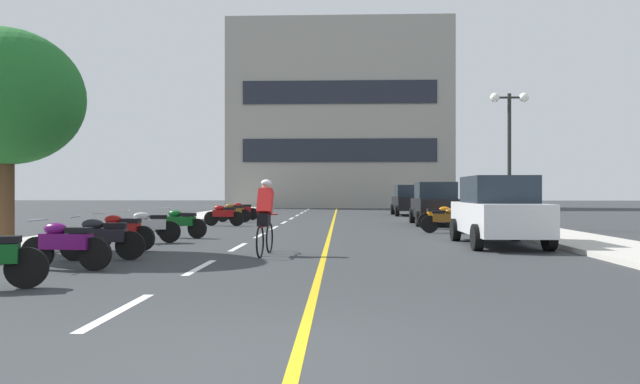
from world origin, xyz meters
TOP-DOWN VIEW (x-y plane):
  - ground_plane at (0.00, 21.00)m, footprint 140.00×140.00m
  - curb_left at (-7.20, 24.00)m, footprint 2.40×72.00m
  - curb_right at (7.20, 24.00)m, footprint 2.40×72.00m
  - lane_dash_0 at (-2.00, 2.00)m, footprint 0.14×2.20m
  - lane_dash_1 at (-2.00, 6.00)m, footprint 0.14×2.20m
  - lane_dash_2 at (-2.00, 10.00)m, footprint 0.14×2.20m
  - lane_dash_3 at (-2.00, 14.00)m, footprint 0.14×2.20m
  - lane_dash_4 at (-2.00, 18.00)m, footprint 0.14×2.20m
  - lane_dash_5 at (-2.00, 22.00)m, footprint 0.14×2.20m
  - lane_dash_6 at (-2.00, 26.00)m, footprint 0.14×2.20m
  - lane_dash_7 at (-2.00, 30.00)m, footprint 0.14×2.20m
  - lane_dash_8 at (-2.00, 34.00)m, footprint 0.14×2.20m
  - lane_dash_9 at (-2.00, 38.00)m, footprint 0.14×2.20m
  - lane_dash_10 at (-2.00, 42.00)m, footprint 0.14×2.20m
  - lane_dash_11 at (-2.00, 46.00)m, footprint 0.14×2.20m
  - centre_line_yellow at (0.25, 24.00)m, footprint 0.12×66.00m
  - office_building at (0.48, 48.69)m, footprint 19.69×7.50m
  - roadside_tree at (-7.17, 8.53)m, footprint 3.51×3.51m
  - street_lamp_mid at (7.03, 17.69)m, footprint 1.46×0.36m
  - parked_car_near at (4.74, 10.71)m, footprint 1.95×4.22m
  - parked_car_mid at (4.65, 20.39)m, footprint 2.00×4.24m
  - parked_car_far at (4.69, 30.35)m, footprint 1.93×4.21m
  - motorcycle_1 at (-4.33, 5.54)m, footprint 1.70×0.60m
  - motorcycle_2 at (-4.29, 7.04)m, footprint 1.70×0.60m
  - motorcycle_3 at (-4.67, 9.03)m, footprint 1.70×0.60m
  - motorcycle_4 at (-4.66, 11.05)m, footprint 1.67×0.69m
  - motorcycle_5 at (-4.27, 12.83)m, footprint 1.68×0.66m
  - motorcycle_6 at (4.21, 15.29)m, footprint 1.70×0.60m
  - motorcycle_7 at (4.36, 17.46)m, footprint 1.70×0.60m
  - motorcycle_8 at (-4.24, 19.22)m, footprint 1.70×0.60m
  - motorcycle_9 at (-4.40, 22.24)m, footprint 1.68×0.65m
  - motorcycle_10 at (-4.38, 24.40)m, footprint 1.70×0.60m
  - cyclist_rider at (-1.08, 8.22)m, footprint 0.42×1.77m

SIDE VIEW (x-z plane):
  - ground_plane at x=0.00m, z-range 0.00..0.00m
  - lane_dash_0 at x=-2.00m, z-range 0.00..0.01m
  - lane_dash_1 at x=-2.00m, z-range 0.00..0.01m
  - lane_dash_2 at x=-2.00m, z-range 0.00..0.01m
  - lane_dash_3 at x=-2.00m, z-range 0.00..0.01m
  - lane_dash_4 at x=-2.00m, z-range 0.00..0.01m
  - lane_dash_5 at x=-2.00m, z-range 0.00..0.01m
  - lane_dash_6 at x=-2.00m, z-range 0.00..0.01m
  - lane_dash_7 at x=-2.00m, z-range 0.00..0.01m
  - lane_dash_8 at x=-2.00m, z-range 0.00..0.01m
  - lane_dash_9 at x=-2.00m, z-range 0.00..0.01m
  - lane_dash_10 at x=-2.00m, z-range 0.00..0.01m
  - lane_dash_11 at x=-2.00m, z-range 0.00..0.01m
  - centre_line_yellow at x=0.25m, z-range 0.00..0.01m
  - curb_left at x=-7.20m, z-range 0.00..0.12m
  - curb_right at x=7.20m, z-range 0.00..0.12m
  - motorcycle_1 at x=-4.33m, z-range 0.01..0.93m
  - motorcycle_2 at x=-4.29m, z-range 0.01..0.93m
  - motorcycle_3 at x=-4.67m, z-range 0.01..0.93m
  - motorcycle_4 at x=-4.66m, z-range 0.01..0.93m
  - motorcycle_5 at x=-4.27m, z-range 0.01..0.93m
  - motorcycle_6 at x=4.21m, z-range 0.01..0.93m
  - motorcycle_7 at x=4.36m, z-range 0.01..0.93m
  - motorcycle_8 at x=-4.24m, z-range 0.01..0.93m
  - motorcycle_9 at x=-4.40m, z-range 0.01..0.93m
  - motorcycle_10 at x=-4.38m, z-range 0.01..0.93m
  - cyclist_rider at x=-1.08m, z-range 0.03..1.74m
  - parked_car_near at x=4.74m, z-range 0.01..1.83m
  - parked_car_mid at x=4.65m, z-range 0.01..1.83m
  - parked_car_far at x=4.69m, z-range 0.01..1.83m
  - roadside_tree at x=-7.17m, z-range 1.06..6.15m
  - street_lamp_mid at x=7.03m, z-range 1.30..6.36m
  - office_building at x=0.48m, z-range 0.00..16.52m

